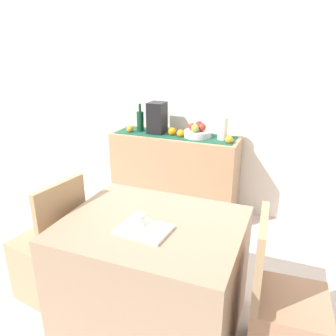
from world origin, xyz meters
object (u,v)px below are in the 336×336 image
Objects in this scene: dining_table at (153,275)px; open_book at (144,230)px; ceramic_vase at (223,129)px; chair_by_corner at (284,325)px; coffee_cup at (140,220)px; chair_near_window at (52,261)px; fruit_bowl at (198,134)px; coffee_maker at (157,118)px; wine_bottle at (140,121)px; sideboard_console at (175,174)px.

dining_table is 0.39m from open_book.
chair_by_corner is at bearing -64.34° from ceramic_vase.
chair_near_window is (-0.74, 0.07, -0.52)m from coffee_cup.
coffee_maker reaches higher than fruit_bowl.
wine_bottle reaches higher than ceramic_vase.
ceramic_vase is 0.24× the size of chair_by_corner.
wine_bottle reaches higher than chair_by_corner.
ceramic_vase is 0.24× the size of chair_near_window.
wine_bottle is 2.28m from chair_by_corner.
coffee_cup is (0.37, -1.57, 0.36)m from sideboard_console.
ceramic_vase is 1.61m from open_book.
coffee_cup reaches higher than open_book.
open_book is 0.92m from chair_near_window.
coffee_maker is 1.44× the size of ceramic_vase.
fruit_bowl is 0.62m from wine_bottle.
fruit_bowl is 1.59m from dining_table.
ceramic_vase is 1.80m from chair_by_corner.
chair_by_corner reaches higher than dining_table.
wine_bottle is 1.75m from coffee_cup.
wine_bottle is at bearing 90.43° from chair_near_window.
fruit_bowl is 1.89m from chair_by_corner.
ceramic_vase is 1.85m from chair_near_window.
coffee_cup reaches higher than dining_table.
coffee_maker reaches higher than dining_table.
ceramic_vase is at bearing 87.60° from dining_table.
wine_bottle reaches higher than dining_table.
open_book is at bearing -172.84° from chair_by_corner.
chair_by_corner is (0.79, 0.10, -0.48)m from open_book.
ceramic_vase reaches higher than fruit_bowl.
chair_near_window reaches higher than coffee_cup.
sideboard_console is 1.68m from open_book.
fruit_bowl is (0.23, 0.00, 0.46)m from sideboard_console.
coffee_maker is 2.17m from chair_by_corner.
chair_by_corner is (0.96, -1.50, -0.61)m from fruit_bowl.
open_book is 0.31× the size of chair_near_window.
dining_table is at bearing 58.70° from coffee_cup.
coffee_maker is 1.73m from open_book.
chair_near_window is at bearing -103.78° from sideboard_console.
wine_bottle reaches higher than coffee_cup.
chair_by_corner is (1.20, -1.50, -0.16)m from sideboard_console.
fruit_bowl is at bearing 180.00° from ceramic_vase.
coffee_cup is at bearing -84.92° from fruit_bowl.
fruit_bowl reaches higher than open_book.
coffee_cup is at bearing -64.39° from wine_bottle.
dining_table is at bearing 93.79° from open_book.
coffee_cup is (-0.11, -1.57, -0.17)m from ceramic_vase.
chair_by_corner is at bearing -57.22° from fruit_bowl.
fruit_bowl is 0.26m from ceramic_vase.
sideboard_console is 1.23× the size of dining_table.
ceramic_vase reaches higher than chair_near_window.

